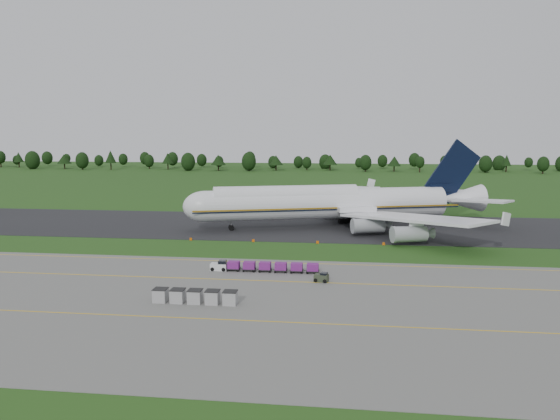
# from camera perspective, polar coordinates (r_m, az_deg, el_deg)

# --- Properties ---
(ground) EXTENTS (600.00, 600.00, 0.00)m
(ground) POSITION_cam_1_polar(r_m,az_deg,el_deg) (106.61, -1.92, -4.21)
(ground) COLOR #1F4514
(ground) RESTS_ON ground
(apron) EXTENTS (300.00, 52.00, 0.06)m
(apron) POSITION_cam_1_polar(r_m,az_deg,el_deg) (74.33, -6.03, -9.75)
(apron) COLOR slate
(apron) RESTS_ON ground
(taxiway) EXTENTS (300.00, 40.00, 0.08)m
(taxiway) POSITION_cam_1_polar(r_m,az_deg,el_deg) (133.82, -0.07, -1.64)
(taxiway) COLOR black
(taxiway) RESTS_ON ground
(apron_markings) EXTENTS (300.00, 30.20, 0.01)m
(apron_markings) POSITION_cam_1_polar(r_m,az_deg,el_deg) (80.87, -4.91, -8.22)
(apron_markings) COLOR #EBB60D
(apron_markings) RESTS_ON apron
(tree_line) EXTENTS (529.62, 22.54, 11.85)m
(tree_line) POSITION_cam_1_polar(r_m,az_deg,el_deg) (323.21, 3.04, 5.17)
(tree_line) COLOR black
(tree_line) RESTS_ON ground
(aircraft) EXTENTS (74.81, 70.05, 21.11)m
(aircraft) POSITION_cam_1_polar(r_m,az_deg,el_deg) (131.50, 5.51, 0.78)
(aircraft) COLOR white
(aircraft) RESTS_ON ground
(baggage_train) EXTENTS (18.01, 1.63, 1.57)m
(baggage_train) POSITION_cam_1_polar(r_m,az_deg,el_deg) (90.12, -1.79, -5.92)
(baggage_train) COLOR white
(baggage_train) RESTS_ON apron
(utility_cart) EXTENTS (2.34, 1.73, 1.15)m
(utility_cart) POSITION_cam_1_polar(r_m,az_deg,el_deg) (84.47, 4.34, -7.10)
(utility_cart) COLOR #313A28
(utility_cart) RESTS_ON apron
(uld_row) EXTENTS (11.46, 1.86, 1.84)m
(uld_row) POSITION_cam_1_polar(r_m,az_deg,el_deg) (74.85, -8.86, -8.91)
(uld_row) COLOR #9F9F9F
(uld_row) RESTS_ON apron
(edge_markers) EXTENTS (40.80, 0.30, 0.60)m
(edge_markers) POSITION_cam_1_polar(r_m,az_deg,el_deg) (113.34, 0.55, -3.32)
(edge_markers) COLOR #E35C07
(edge_markers) RESTS_ON ground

